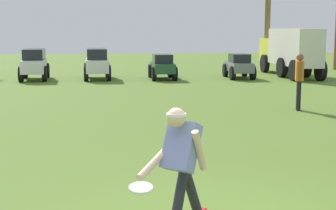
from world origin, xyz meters
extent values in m
cylinder|color=#23232D|center=(-0.28, 0.07, 0.36)|extent=(0.31, 0.35, 0.72)
cylinder|color=#23232D|center=(-0.09, 0.32, 0.36)|extent=(0.36, 0.42, 0.69)
cube|color=#7A84C6|center=(-0.25, 0.12, 0.97)|extent=(0.51, 0.52, 0.57)
sphere|color=beige|center=(-0.31, 0.03, 1.31)|extent=(0.29, 0.29, 0.21)
cylinder|color=white|center=(-0.31, 0.03, 1.34)|extent=(0.30, 0.30, 0.03)
cylinder|color=beige|center=(-0.56, 0.00, 0.82)|extent=(0.41, 0.51, 0.27)
cylinder|color=beige|center=(-0.06, 0.04, 0.94)|extent=(0.23, 0.28, 0.49)
cylinder|color=white|center=(-0.71, -0.16, 0.60)|extent=(0.26, 0.26, 0.07)
cylinder|color=black|center=(3.98, 8.14, 0.41)|extent=(0.13, 0.13, 0.82)
cylinder|color=black|center=(4.02, 8.32, 0.41)|extent=(0.13, 0.13, 0.82)
cube|color=orange|center=(4.00, 8.23, 1.09)|extent=(0.28, 0.38, 0.54)
cylinder|color=brown|center=(3.95, 8.02, 1.10)|extent=(0.09, 0.09, 0.52)
cylinder|color=brown|center=(4.05, 8.43, 1.10)|extent=(0.09, 0.09, 0.52)
sphere|color=brown|center=(4.00, 8.23, 1.46)|extent=(0.24, 0.24, 0.20)
cube|color=silver|center=(-4.56, 17.40, 0.60)|extent=(1.12, 2.46, 0.55)
cube|color=#1E232B|center=(-4.57, 17.55, 1.11)|extent=(0.96, 1.85, 0.46)
cylinder|color=black|center=(-5.10, 18.20, 0.33)|extent=(0.22, 0.67, 0.66)
cylinder|color=black|center=(-4.14, 18.27, 0.33)|extent=(0.22, 0.67, 0.66)
cylinder|color=black|center=(-4.99, 16.53, 0.33)|extent=(0.22, 0.67, 0.66)
cylinder|color=black|center=(-4.03, 16.60, 0.33)|extent=(0.22, 0.67, 0.66)
cube|color=silver|center=(-1.86, 17.46, 0.60)|extent=(1.09, 2.45, 0.55)
cube|color=#1E232B|center=(-1.87, 17.61, 1.11)|extent=(0.94, 1.84, 0.46)
cylinder|color=black|center=(-2.38, 18.27, 0.33)|extent=(0.22, 0.67, 0.66)
cylinder|color=black|center=(-1.43, 18.32, 0.33)|extent=(0.22, 0.67, 0.66)
cylinder|color=black|center=(-2.29, 16.60, 0.33)|extent=(0.22, 0.67, 0.66)
cylinder|color=black|center=(-1.33, 16.65, 0.33)|extent=(0.22, 0.67, 0.66)
cube|color=#235133|center=(1.01, 17.22, 0.51)|extent=(0.98, 2.23, 0.42)
cube|color=#1E232B|center=(1.01, 17.12, 0.91)|extent=(0.83, 1.13, 0.38)
cylinder|color=black|center=(0.53, 17.97, 0.30)|extent=(0.20, 0.61, 0.60)
cylinder|color=black|center=(1.43, 18.01, 0.30)|extent=(0.20, 0.61, 0.60)
cylinder|color=black|center=(0.58, 16.44, 0.30)|extent=(0.20, 0.61, 0.60)
cylinder|color=black|center=(1.48, 16.47, 0.30)|extent=(0.20, 0.61, 0.60)
cube|color=slate|center=(4.46, 17.27, 0.51)|extent=(0.91, 2.20, 0.42)
cube|color=#1E232B|center=(4.46, 17.17, 0.91)|extent=(0.80, 1.10, 0.38)
cylinder|color=black|center=(4.01, 18.04, 0.30)|extent=(0.18, 0.60, 0.60)
cylinder|color=black|center=(4.91, 18.04, 0.30)|extent=(0.18, 0.60, 0.60)
cylinder|color=black|center=(4.01, 16.50, 0.30)|extent=(0.18, 0.60, 0.60)
cylinder|color=black|center=(4.91, 16.50, 0.30)|extent=(0.18, 0.60, 0.60)
cube|color=yellow|center=(7.03, 20.44, 1.12)|extent=(1.08, 1.72, 1.15)
cube|color=silver|center=(7.09, 17.49, 1.38)|extent=(1.22, 4.22, 1.65)
cylinder|color=black|center=(6.47, 20.09, 0.45)|extent=(0.26, 0.90, 0.90)
cylinder|color=black|center=(7.62, 20.11, 0.45)|extent=(0.26, 0.90, 0.90)
cylinder|color=black|center=(6.51, 17.48, 0.45)|extent=(0.26, 0.90, 0.90)
cylinder|color=black|center=(7.66, 17.50, 0.45)|extent=(0.26, 0.90, 0.90)
cylinder|color=black|center=(6.54, 15.83, 0.45)|extent=(0.26, 0.90, 0.90)
cylinder|color=black|center=(7.69, 15.85, 0.45)|extent=(0.26, 0.90, 0.90)
cylinder|color=brown|center=(6.82, 21.04, 3.12)|extent=(0.29, 0.29, 6.24)
camera|label=1|loc=(-0.92, -5.37, 2.27)|focal=55.00mm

